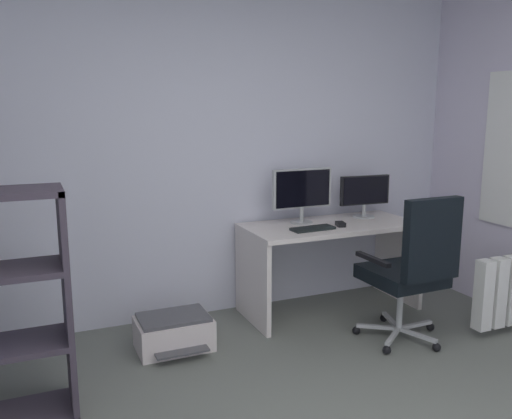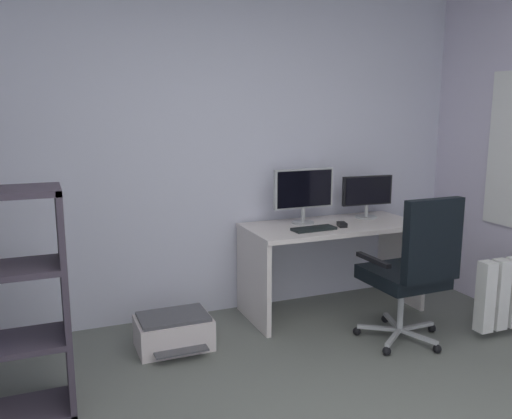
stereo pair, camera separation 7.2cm
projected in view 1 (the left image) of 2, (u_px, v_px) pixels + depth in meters
name	position (u px, v px, depth m)	size (l,w,h in m)	color
wall_back	(199.00, 151.00, 4.13)	(4.53, 0.10, 2.62)	silver
desk	(330.00, 247.00, 4.30)	(1.41, 0.65, 0.73)	silver
monitor_main	(302.00, 191.00, 4.23)	(0.51, 0.18, 0.44)	#B2B5B7
monitor_secondary	(365.00, 193.00, 4.47)	(0.45, 0.18, 0.36)	#B2B5B7
keyboard	(313.00, 229.00, 4.04)	(0.34, 0.13, 0.02)	black
computer_mouse	(340.00, 224.00, 4.17)	(0.06, 0.10, 0.03)	black
office_chair	(412.00, 266.00, 3.65)	(0.61, 0.64, 1.07)	#B7BABC
printer	(174.00, 332.00, 3.66)	(0.51, 0.43, 0.24)	silver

